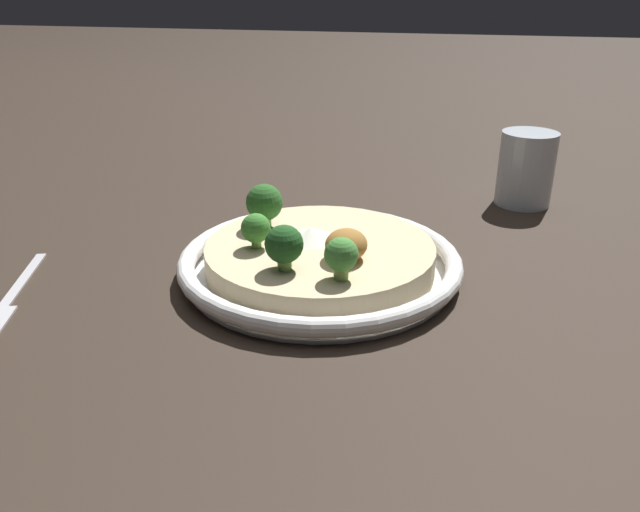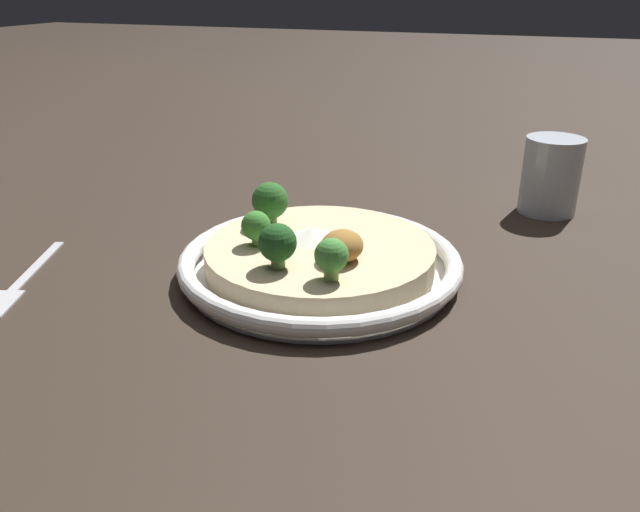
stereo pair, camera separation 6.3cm
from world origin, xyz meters
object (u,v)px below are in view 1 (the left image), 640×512
Objects in this scene: broccoli_back_right at (264,203)px; fork_utensil at (8,299)px; risotto_bowl at (320,260)px; drinking_glass at (526,169)px; broccoli_back at (256,229)px; broccoli_back_left at (284,245)px; broccoli_front_left at (341,256)px.

broccoli_back_right is 0.28× the size of fork_utensil.
broccoli_back_right reaches higher than fork_utensil.
risotto_bowl is 0.35m from drinking_glass.
broccoli_back_right is 0.26m from fork_utensil.
broccoli_back is at bearing 138.29° from drinking_glass.
drinking_glass is (0.34, -0.23, -0.01)m from broccoli_back_left.
risotto_bowl is 2.96× the size of drinking_glass.
broccoli_front_left is 0.40× the size of drinking_glass.
broccoli_front_left is 1.10× the size of broccoli_back.
broccoli_front_left is 0.11m from broccoli_back.
drinking_glass is at bearing 109.79° from fork_utensil.
broccoli_back_left is 0.06m from broccoli_back.
broccoli_front_left reaches higher than broccoli_back.
broccoli_back_right is (0.03, 0.07, 0.04)m from risotto_bowl.
risotto_bowl is 7.38× the size of broccoli_front_left.
fork_utensil is (-0.06, 0.31, -0.05)m from broccoli_front_left.
risotto_bowl is at bearing 27.57° from broccoli_front_left.
broccoli_front_left is at bearing 79.95° from fork_utensil.
broccoli_back_left is 0.41m from drinking_glass.
risotto_bowl is at bearing -115.12° from broccoli_back_right.
drinking_glass is at bearing -33.51° from broccoli_back_left.
broccoli_back_left is at bearing 83.07° from broccoli_front_left.
broccoli_back_left is (-0.10, -0.05, -0.00)m from broccoli_back_right.
broccoli_back_left is 0.26× the size of fork_utensil.
broccoli_back_right is 0.11m from broccoli_back_left.
risotto_bowl is 8.13× the size of broccoli_back.
broccoli_back_left is (-0.06, 0.02, 0.04)m from risotto_bowl.
broccoli_back_left is at bearing 164.97° from risotto_bowl.
broccoli_back_left reaches higher than broccoli_back.
fork_utensil is (-0.10, 0.21, -0.05)m from broccoli_back.
drinking_glass reaches higher than broccoli_back_left.
broccoli_back is 0.40m from drinking_glass.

